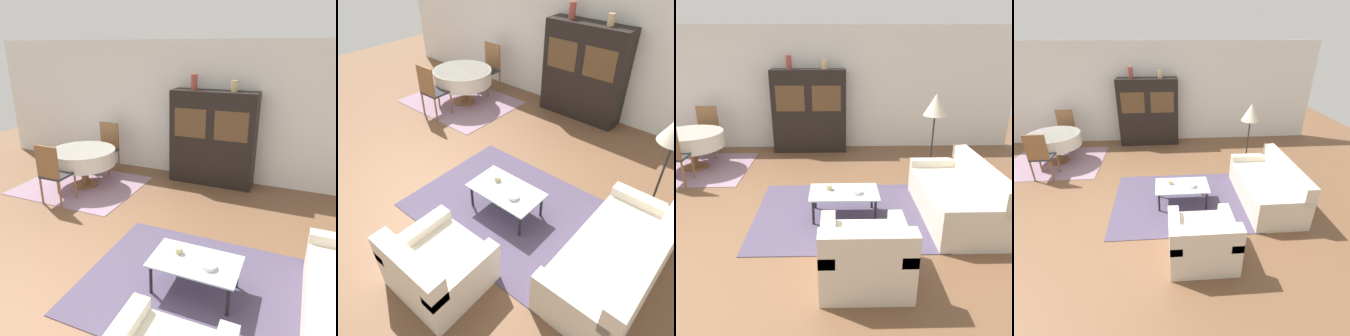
# 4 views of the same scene
# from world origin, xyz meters

# --- Properties ---
(ground_plane) EXTENTS (14.00, 14.00, 0.00)m
(ground_plane) POSITION_xyz_m (0.00, 0.00, 0.00)
(ground_plane) COLOR brown
(wall_back) EXTENTS (10.00, 0.06, 2.70)m
(wall_back) POSITION_xyz_m (0.00, 3.63, 1.35)
(wall_back) COLOR white
(wall_back) RESTS_ON ground_plane
(area_rug) EXTENTS (2.55, 2.02, 0.01)m
(area_rug) POSITION_xyz_m (1.00, 0.30, 0.01)
(area_rug) COLOR #4C425B
(area_rug) RESTS_ON ground_plane
(dining_rug) EXTENTS (2.25, 1.82, 0.01)m
(dining_rug) POSITION_xyz_m (-1.98, 2.18, 0.01)
(dining_rug) COLOR gray
(dining_rug) RESTS_ON ground_plane
(couch) EXTENTS (0.89, 1.85, 0.80)m
(couch) POSITION_xyz_m (2.62, 0.22, 0.29)
(couch) COLOR beige
(couch) RESTS_ON ground_plane
(armchair) EXTENTS (0.93, 0.90, 0.77)m
(armchair) POSITION_xyz_m (1.19, -1.11, 0.29)
(armchair) COLOR beige
(armchair) RESTS_ON ground_plane
(coffee_table) EXTENTS (0.97, 0.58, 0.38)m
(coffee_table) POSITION_xyz_m (1.01, 0.24, 0.35)
(coffee_table) COLOR black
(coffee_table) RESTS_ON area_rug
(display_cabinet) EXTENTS (1.62, 0.47, 1.81)m
(display_cabinet) POSITION_xyz_m (0.31, 3.35, 0.91)
(display_cabinet) COLOR black
(display_cabinet) RESTS_ON ground_plane
(dining_table) EXTENTS (1.22, 1.22, 0.72)m
(dining_table) POSITION_xyz_m (-1.91, 2.23, 0.58)
(dining_table) COLOR brown
(dining_table) RESTS_ON dining_rug
(dining_chair_near) EXTENTS (0.44, 0.44, 1.05)m
(dining_chair_near) POSITION_xyz_m (-1.91, 1.39, 0.60)
(dining_chair_near) COLOR brown
(dining_chair_near) RESTS_ON dining_rug
(dining_chair_far) EXTENTS (0.44, 0.44, 1.05)m
(dining_chair_far) POSITION_xyz_m (-1.91, 3.07, 0.60)
(dining_chair_far) COLOR brown
(dining_chair_far) RESTS_ON dining_rug
(floor_lamp) EXTENTS (0.38, 0.38, 1.58)m
(floor_lamp) POSITION_xyz_m (2.54, 1.40, 1.34)
(floor_lamp) COLOR black
(floor_lamp) RESTS_ON ground_plane
(cup) EXTENTS (0.09, 0.09, 0.07)m
(cup) POSITION_xyz_m (0.80, 0.31, 0.43)
(cup) COLOR tan
(cup) RESTS_ON coffee_table
(bowl) EXTENTS (0.15, 0.15, 0.05)m
(bowl) POSITION_xyz_m (1.18, 0.18, 0.42)
(bowl) COLOR white
(bowl) RESTS_ON coffee_table
(vase_tall) EXTENTS (0.12, 0.12, 0.28)m
(vase_tall) POSITION_xyz_m (-0.09, 3.35, 1.95)
(vase_tall) COLOR #9E4238
(vase_tall) RESTS_ON display_cabinet
(vase_short) EXTENTS (0.12, 0.12, 0.20)m
(vase_short) POSITION_xyz_m (0.67, 3.35, 1.91)
(vase_short) COLOR tan
(vase_short) RESTS_ON display_cabinet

